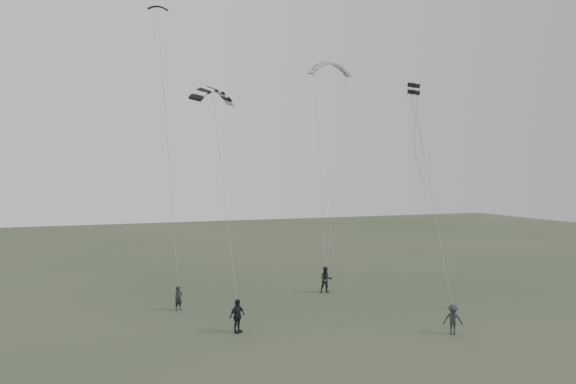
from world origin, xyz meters
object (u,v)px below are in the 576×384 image
object	(u,v)px
flyer_center	(237,316)
kite_box	(414,89)
flyer_left	(178,298)
kite_dark_small	(158,6)
flyer_right	(326,280)
kite_pale_large	(330,64)
flyer_far	(453,319)
kite_striped	(213,89)

from	to	relation	value
flyer_center	kite_box	distance (m)	18.42
flyer_left	kite_dark_small	xyz separation A→B (m)	(-0.52, 4.48, 19.46)
flyer_right	flyer_left	bearing A→B (deg)	-159.79
kite_dark_small	kite_pale_large	distance (m)	15.06
flyer_left	kite_pale_large	world-z (taller)	kite_pale_large
flyer_left	flyer_far	bearing A→B (deg)	-63.38
flyer_center	kite_pale_large	size ratio (longest dim) A/B	0.49
flyer_left	kite_striped	size ratio (longest dim) A/B	0.44
flyer_right	kite_dark_small	size ratio (longest dim) A/B	1.37
kite_pale_large	flyer_right	bearing A→B (deg)	-119.19
kite_dark_small	kite_pale_large	bearing A→B (deg)	14.66
kite_dark_small	kite_pale_large	size ratio (longest dim) A/B	0.37
kite_dark_small	kite_striped	size ratio (longest dim) A/B	0.40
flyer_right	kite_pale_large	world-z (taller)	kite_pale_large
flyer_right	kite_striped	size ratio (longest dim) A/B	0.55
flyer_right	kite_box	size ratio (longest dim) A/B	2.72
flyer_left	kite_dark_small	distance (m)	19.98
flyer_right	flyer_center	size ratio (longest dim) A/B	1.03
flyer_center	kite_box	xyz separation A→B (m)	(12.59, 2.21, 13.26)
kite_striped	kite_pale_large	bearing A→B (deg)	0.24
flyer_center	kite_striped	size ratio (longest dim) A/B	0.54
flyer_left	flyer_center	distance (m)	6.51
flyer_center	kite_striped	distance (m)	14.06
flyer_center	flyer_far	distance (m)	11.66
kite_striped	flyer_center	bearing A→B (deg)	-124.38
flyer_left	kite_dark_small	world-z (taller)	kite_dark_small
flyer_right	kite_box	world-z (taller)	kite_box
flyer_far	flyer_left	bearing A→B (deg)	171.02
flyer_far	kite_striped	world-z (taller)	kite_striped
flyer_left	flyer_right	bearing A→B (deg)	-16.84
flyer_center	kite_dark_small	xyz separation A→B (m)	(-2.64, 10.63, 19.30)
flyer_left	kite_box	distance (m)	20.30
flyer_right	kite_dark_small	bearing A→B (deg)	177.82
kite_dark_small	kite_box	bearing A→B (deg)	-25.83
flyer_left	flyer_far	xyz separation A→B (m)	(12.90, -10.60, 0.05)
flyer_right	flyer_far	bearing A→B (deg)	-67.42
flyer_center	kite_dark_small	bearing A→B (deg)	73.82
flyer_left	flyer_center	bearing A→B (deg)	-94.92
flyer_center	flyer_left	bearing A→B (deg)	78.91
kite_pale_large	kite_striped	size ratio (longest dim) A/B	1.10
flyer_left	kite_pale_large	xyz separation A→B (m)	(14.06, 7.45, 17.07)
flyer_center	flyer_far	bearing A→B (deg)	-52.57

